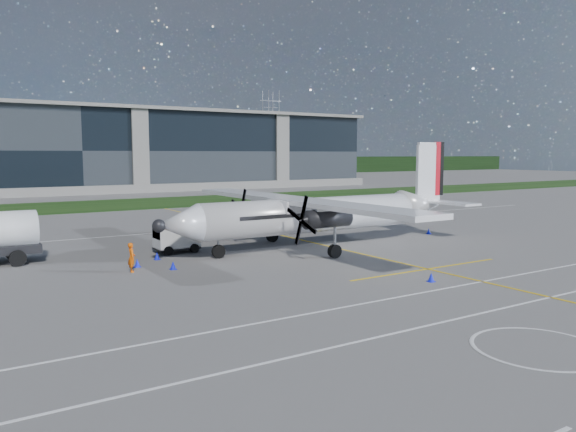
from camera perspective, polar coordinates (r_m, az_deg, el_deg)
ground at (r=73.34m, az=-14.86°, el=0.67°), size 400.00×400.00×0.00m
grass_strip at (r=80.97m, az=-16.59°, el=1.15°), size 400.00×18.00×0.04m
terminal_building at (r=111.80m, az=-21.27°, el=6.17°), size 120.00×20.00×15.00m
tree_line at (r=171.07m, az=-25.19°, el=4.39°), size 400.00×6.00×6.00m
pylon_east at (r=209.25m, az=-1.75°, el=8.51°), size 9.00×4.60×30.00m
yellow_taxiway_centerline at (r=47.38m, az=-0.17°, el=-2.10°), size 0.20×70.00×0.01m
white_lane_line at (r=27.91m, az=21.77°, el=-8.51°), size 90.00×0.15×0.01m
turboprop_aircraft at (r=41.74m, az=3.49°, el=2.24°), size 25.58×26.53×7.96m
baggage_tug at (r=40.48m, az=-11.24°, el=-2.29°), size 3.20×1.92×1.92m
ground_crew_person at (r=34.32m, az=-15.61°, el=-3.87°), size 0.75×0.92×2.01m
safety_cone_nose_stbd at (r=38.06m, az=-13.17°, el=-3.97°), size 0.36×0.36×0.50m
safety_cone_fwd at (r=35.88m, az=-15.08°, el=-4.64°), size 0.36×0.36×0.50m
safety_cone_portwing at (r=31.71m, az=14.34°, el=-6.05°), size 0.36×0.36×0.50m
safety_cone_tail at (r=50.39m, az=14.10°, el=-1.50°), size 0.36×0.36×0.50m
safety_cone_nose_port at (r=34.65m, az=-11.60°, el=-4.94°), size 0.36×0.36×0.50m
safety_cone_stbdwing at (r=52.52m, az=-6.67°, el=-1.04°), size 0.36×0.36×0.50m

